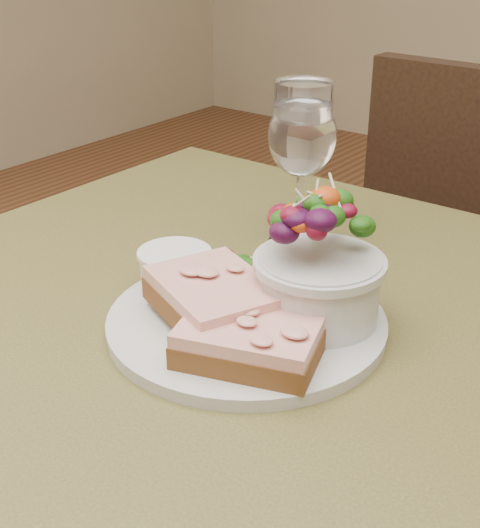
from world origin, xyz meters
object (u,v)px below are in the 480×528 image
Objects in this scene: ramekin at (175,266)px; wine_glass at (302,141)px; cafe_table at (233,403)px; sandwich_back at (214,297)px; salad_bowl at (320,260)px; dinner_plate at (246,322)px; sandwich_front at (250,339)px.

wine_glass reaches higher than ramekin.
sandwich_back reaches higher than cafe_table.
salad_bowl is 0.20m from wine_glass.
sandwich_front is (0.04, -0.05, 0.02)m from dinner_plate.
salad_bowl reaches higher than dinner_plate.
wine_glass is (0.03, 0.18, 0.09)m from ramekin.
salad_bowl is (0.05, 0.04, 0.07)m from dinner_plate.
salad_bowl reaches higher than ramekin.
sandwich_back is at bearing -138.60° from salad_bowl.
ramekin is 0.54× the size of salad_bowl.
cafe_table is 4.57× the size of wine_glass.
wine_glass is (-0.07, 0.19, 0.12)m from dinner_plate.
dinner_plate is 3.78× the size of ramekin.
sandwich_front reaches higher than cafe_table.
wine_glass is (-0.12, 0.15, 0.05)m from salad_bowl.
sandwich_front is 0.07m from sandwich_back.
dinner_plate is 0.09m from salad_bowl.
sandwich_back reaches higher than sandwich_front.
cafe_table is 0.14m from sandwich_back.
sandwich_front is at bearing -41.60° from cafe_table.
salad_bowl reaches higher than sandwich_back.
cafe_table is 0.29m from wine_glass.
sandwich_front is at bearing -65.47° from wine_glass.
dinner_plate is at bearing -70.43° from wine_glass.
sandwich_back is at bearing -23.25° from ramekin.
dinner_plate is 2.06× the size of salad_bowl.
sandwich_front is at bearing -50.19° from dinner_plate.
sandwich_back is at bearing 137.77° from sandwich_front.
ramekin is 0.16m from salad_bowl.
ramekin is 0.20m from wine_glass.
sandwich_back reaches higher than dinner_plate.
wine_glass reaches higher than dinner_plate.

